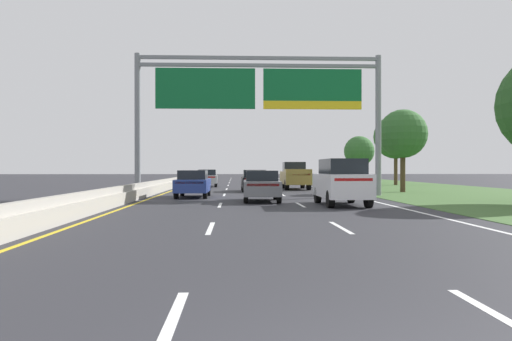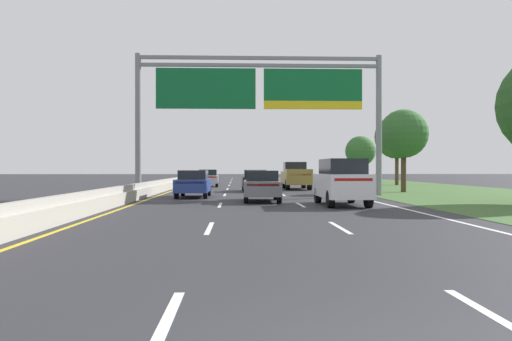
{
  "view_description": "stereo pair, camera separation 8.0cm",
  "coord_description": "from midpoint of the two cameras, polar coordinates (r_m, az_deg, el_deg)",
  "views": [
    {
      "loc": [
        -1.15,
        -3.95,
        1.69
      ],
      "look_at": [
        -0.21,
        19.14,
        1.59
      ],
      "focal_mm": 35.93,
      "sensor_mm": 36.0,
      "label": 1
    },
    {
      "loc": [
        -1.07,
        -3.95,
        1.69
      ],
      "look_at": [
        -0.21,
        19.14,
        1.59
      ],
      "focal_mm": 35.93,
      "sensor_mm": 36.0,
      "label": 2
    }
  ],
  "objects": [
    {
      "name": "car_black_centre_lane_sedan",
      "position": [
        37.48,
        -0.27,
        -1.08
      ],
      "size": [
        1.87,
        4.42,
        1.57
      ],
      "rotation": [
        0.0,
        0.0,
        1.58
      ],
      "color": "black",
      "rests_on": "ground"
    },
    {
      "name": "roadside_tree_distant",
      "position": [
        67.61,
        11.38,
        2.12
      ],
      "size": [
        3.9,
        3.9,
        5.86
      ],
      "color": "#4C3823",
      "rests_on": "ground"
    },
    {
      "name": "car_silver_left_lane_sedan",
      "position": [
        47.33,
        -5.5,
        -0.8
      ],
      "size": [
        1.94,
        4.45,
        1.57
      ],
      "rotation": [
        0.0,
        0.0,
        1.6
      ],
      "color": "#B2B5BA",
      "rests_on": "ground"
    },
    {
      "name": "grass_verge_right",
      "position": [
        41.8,
        18.82,
        -2.06
      ],
      "size": [
        14.0,
        110.0,
        0.02
      ],
      "primitive_type": "cube",
      "color": "#3D602D",
      "rests_on": "ground"
    },
    {
      "name": "car_white_right_lane_suv",
      "position": [
        23.66,
        9.41,
        -1.18
      ],
      "size": [
        1.94,
        4.72,
        2.11
      ],
      "rotation": [
        0.0,
        0.0,
        1.58
      ],
      "color": "silver",
      "rests_on": "ground"
    },
    {
      "name": "overhead_sign_gantry",
      "position": [
        31.42,
        0.28,
        8.42
      ],
      "size": [
        15.06,
        0.42,
        8.63
      ],
      "color": "gray",
      "rests_on": "ground"
    },
    {
      "name": "car_grey_centre_lane_sedan",
      "position": [
        26.11,
        0.53,
        -1.66
      ],
      "size": [
        1.9,
        4.43,
        1.57
      ],
      "rotation": [
        0.0,
        0.0,
        1.55
      ],
      "color": "slate",
      "rests_on": "ground"
    },
    {
      "name": "median_barrier_concrete",
      "position": [
        39.36,
        -10.34,
        -1.7
      ],
      "size": [
        0.6,
        110.0,
        0.85
      ],
      "color": "#A8A399",
      "rests_on": "ground"
    },
    {
      "name": "car_blue_left_lane_sedan",
      "position": [
        30.03,
        -7.09,
        -1.41
      ],
      "size": [
        1.87,
        4.42,
        1.57
      ],
      "rotation": [
        0.0,
        0.0,
        1.56
      ],
      "color": "navy",
      "rests_on": "ground"
    },
    {
      "name": "pickup_truck_gold",
      "position": [
        41.49,
        4.31,
        -0.6
      ],
      "size": [
        2.01,
        5.4,
        2.2
      ],
      "rotation": [
        0.0,
        0.0,
        1.57
      ],
      "color": "#A38438",
      "rests_on": "ground"
    },
    {
      "name": "lane_striping",
      "position": [
        38.55,
        -0.67,
        -2.25
      ],
      "size": [
        11.96,
        106.0,
        0.01
      ],
      "color": "white",
      "rests_on": "ground"
    },
    {
      "name": "ground_plane",
      "position": [
        39.0,
        -0.69,
        -2.23
      ],
      "size": [
        220.0,
        220.0,
        0.0
      ],
      "primitive_type": "plane",
      "color": "#2B2B30"
    },
    {
      "name": "roadside_tree_mid",
      "position": [
        37.41,
        15.97,
        3.93
      ],
      "size": [
        3.42,
        3.42,
        5.83
      ],
      "color": "#4C3823",
      "rests_on": "ground"
    },
    {
      "name": "roadside_tree_far",
      "position": [
        52.95,
        15.26,
        3.62
      ],
      "size": [
        4.38,
        4.38,
        7.02
      ],
      "color": "#4C3823",
      "rests_on": "ground"
    }
  ]
}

